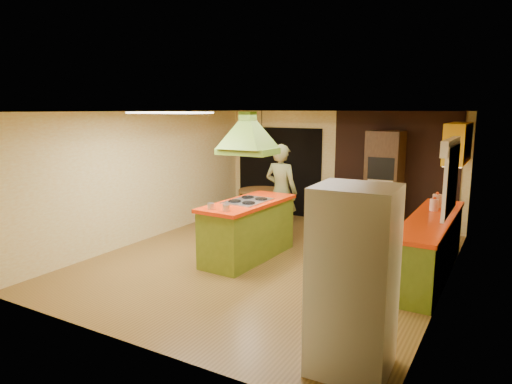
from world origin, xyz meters
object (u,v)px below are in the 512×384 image
Objects in this scene: man at (281,192)px; wall_oven at (384,181)px; dining_table at (262,200)px; canister_large at (437,201)px; kitchen_island at (248,229)px; refrigerator at (353,280)px.

man is 0.90× the size of wall_oven.
canister_large is (3.78, -0.74, 0.49)m from dining_table.
kitchen_island is 3.21m from canister_large.
canister_large is (0.16, 3.92, 0.11)m from refrigerator.
canister_large is at bearing -11.16° from dining_table.
canister_large is at bearing 84.83° from refrigerator.
man is at bearing 122.51° from refrigerator.
wall_oven reaches higher than dining_table.
refrigerator reaches higher than dining_table.
kitchen_island is 2.42m from dining_table.
dining_table is 4.76× the size of canister_large.
refrigerator is (2.64, -2.45, 0.42)m from kitchen_island.
wall_oven is 2.67m from dining_table.
man reaches higher than kitchen_island.
man is at bearing -43.29° from dining_table.
canister_large is at bearing -173.36° from man.
refrigerator is at bearing -92.39° from canister_large.
wall_oven reaches higher than kitchen_island.
kitchen_island is at bearing -66.35° from dining_table.
kitchen_island reaches higher than dining_table.
refrigerator reaches higher than kitchen_island.
kitchen_island is 3.63m from refrigerator.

